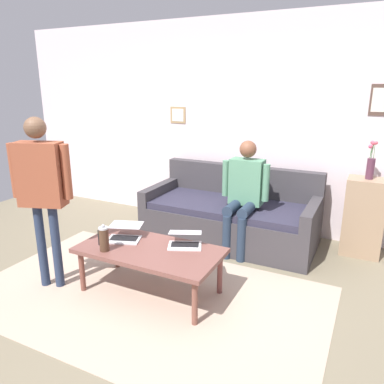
{
  "coord_description": "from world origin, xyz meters",
  "views": [
    {
      "loc": [
        -1.61,
        2.51,
        1.89
      ],
      "look_at": [
        0.05,
        -0.83,
        0.8
      ],
      "focal_mm": 34.95,
      "sensor_mm": 36.0,
      "label": 1
    }
  ],
  "objects_px": {
    "laptop_center": "(185,241)",
    "french_press": "(104,239)",
    "coffee_table": "(150,253)",
    "flower_vase": "(371,165)",
    "laptop_left": "(125,234)",
    "person_seated": "(244,190)",
    "couch": "(231,217)",
    "person_standing": "(41,182)",
    "side_shelf": "(364,217)"
  },
  "relations": [
    {
      "from": "person_seated",
      "to": "couch",
      "type": "bearing_deg",
      "value": -44.73
    },
    {
      "from": "coffee_table",
      "to": "flower_vase",
      "type": "height_order",
      "value": "flower_vase"
    },
    {
      "from": "flower_vase",
      "to": "person_standing",
      "type": "height_order",
      "value": "person_standing"
    },
    {
      "from": "couch",
      "to": "laptop_left",
      "type": "relative_size",
      "value": 5.07
    },
    {
      "from": "laptop_left",
      "to": "french_press",
      "type": "distance_m",
      "value": 0.31
    },
    {
      "from": "flower_vase",
      "to": "person_seated",
      "type": "height_order",
      "value": "flower_vase"
    },
    {
      "from": "coffee_table",
      "to": "person_seated",
      "type": "height_order",
      "value": "person_seated"
    },
    {
      "from": "laptop_left",
      "to": "side_shelf",
      "type": "distance_m",
      "value": 2.65
    },
    {
      "from": "couch",
      "to": "person_seated",
      "type": "xyz_separation_m",
      "value": [
        -0.23,
        0.23,
        0.43
      ]
    },
    {
      "from": "laptop_left",
      "to": "laptop_center",
      "type": "relative_size",
      "value": 1.04
    },
    {
      "from": "laptop_left",
      "to": "french_press",
      "type": "bearing_deg",
      "value": 90.06
    },
    {
      "from": "person_standing",
      "to": "french_press",
      "type": "bearing_deg",
      "value": -169.69
    },
    {
      "from": "laptop_center",
      "to": "side_shelf",
      "type": "height_order",
      "value": "side_shelf"
    },
    {
      "from": "couch",
      "to": "laptop_center",
      "type": "relative_size",
      "value": 5.27
    },
    {
      "from": "couch",
      "to": "coffee_table",
      "type": "relative_size",
      "value": 1.57
    },
    {
      "from": "french_press",
      "to": "person_seated",
      "type": "bearing_deg",
      "value": -118.5
    },
    {
      "from": "side_shelf",
      "to": "coffee_table",
      "type": "bearing_deg",
      "value": 45.97
    },
    {
      "from": "flower_vase",
      "to": "french_press",
      "type": "bearing_deg",
      "value": 44.14
    },
    {
      "from": "laptop_left",
      "to": "laptop_center",
      "type": "bearing_deg",
      "value": -168.42
    },
    {
      "from": "laptop_center",
      "to": "person_standing",
      "type": "bearing_deg",
      "value": 24.29
    },
    {
      "from": "flower_vase",
      "to": "laptop_left",
      "type": "bearing_deg",
      "value": 39.43
    },
    {
      "from": "laptop_center",
      "to": "laptop_left",
      "type": "bearing_deg",
      "value": 11.58
    },
    {
      "from": "person_seated",
      "to": "flower_vase",
      "type": "bearing_deg",
      "value": -157.69
    },
    {
      "from": "couch",
      "to": "side_shelf",
      "type": "bearing_deg",
      "value": -169.19
    },
    {
      "from": "coffee_table",
      "to": "person_seated",
      "type": "bearing_deg",
      "value": -110.17
    },
    {
      "from": "couch",
      "to": "person_standing",
      "type": "xyz_separation_m",
      "value": [
        1.15,
        1.81,
        0.73
      ]
    },
    {
      "from": "couch",
      "to": "person_seated",
      "type": "height_order",
      "value": "person_seated"
    },
    {
      "from": "laptop_left",
      "to": "person_seated",
      "type": "xyz_separation_m",
      "value": [
        -0.8,
        -1.17,
        0.24
      ]
    },
    {
      "from": "couch",
      "to": "laptop_center",
      "type": "height_order",
      "value": "couch"
    },
    {
      "from": "flower_vase",
      "to": "person_standing",
      "type": "bearing_deg",
      "value": 38.53
    },
    {
      "from": "person_standing",
      "to": "person_seated",
      "type": "relative_size",
      "value": 1.26
    },
    {
      "from": "side_shelf",
      "to": "laptop_center",
      "type": "bearing_deg",
      "value": 47.02
    },
    {
      "from": "flower_vase",
      "to": "person_standing",
      "type": "xyz_separation_m",
      "value": [
        2.62,
        2.09,
        -0.01
      ]
    },
    {
      "from": "coffee_table",
      "to": "laptop_left",
      "type": "distance_m",
      "value": 0.36
    },
    {
      "from": "french_press",
      "to": "couch",
      "type": "bearing_deg",
      "value": -108.54
    },
    {
      "from": "laptop_left",
      "to": "person_standing",
      "type": "xyz_separation_m",
      "value": [
        0.58,
        0.41,
        0.55
      ]
    },
    {
      "from": "side_shelf",
      "to": "person_standing",
      "type": "distance_m",
      "value": 3.41
    },
    {
      "from": "laptop_center",
      "to": "person_seated",
      "type": "relative_size",
      "value": 0.3
    },
    {
      "from": "flower_vase",
      "to": "person_seated",
      "type": "relative_size",
      "value": 0.33
    },
    {
      "from": "laptop_center",
      "to": "french_press",
      "type": "height_order",
      "value": "french_press"
    },
    {
      "from": "laptop_center",
      "to": "flower_vase",
      "type": "height_order",
      "value": "flower_vase"
    },
    {
      "from": "coffee_table",
      "to": "french_press",
      "type": "bearing_deg",
      "value": 32.62
    },
    {
      "from": "coffee_table",
      "to": "person_standing",
      "type": "xyz_separation_m",
      "value": [
        0.92,
        0.32,
        0.63
      ]
    },
    {
      "from": "french_press",
      "to": "person_seated",
      "type": "height_order",
      "value": "person_seated"
    },
    {
      "from": "coffee_table",
      "to": "person_seated",
      "type": "relative_size",
      "value": 1.03
    },
    {
      "from": "person_seated",
      "to": "french_press",
      "type": "bearing_deg",
      "value": 61.5
    },
    {
      "from": "laptop_left",
      "to": "person_seated",
      "type": "relative_size",
      "value": 0.32
    },
    {
      "from": "side_shelf",
      "to": "person_seated",
      "type": "bearing_deg",
      "value": 22.23
    },
    {
      "from": "couch",
      "to": "person_seated",
      "type": "relative_size",
      "value": 1.61
    },
    {
      "from": "laptop_center",
      "to": "person_seated",
      "type": "xyz_separation_m",
      "value": [
        -0.21,
        -1.05,
        0.24
      ]
    }
  ]
}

